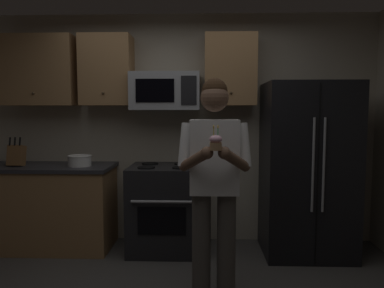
{
  "coord_description": "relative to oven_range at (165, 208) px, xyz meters",
  "views": [
    {
      "loc": [
        0.27,
        -2.5,
        1.5
      ],
      "look_at": [
        0.17,
        0.34,
        1.25
      ],
      "focal_mm": 34.13,
      "sensor_mm": 36.0,
      "label": 1
    }
  ],
  "objects": [
    {
      "name": "cupcake",
      "position": [
        0.5,
        -1.36,
        0.83
      ],
      "size": [
        0.09,
        0.09,
        0.17
      ],
      "color": "#A87F56"
    },
    {
      "name": "oven_range",
      "position": [
        0.0,
        0.0,
        0.0
      ],
      "size": [
        0.76,
        0.7,
        0.93
      ],
      "color": "black",
      "rests_on": "ground"
    },
    {
      "name": "person",
      "position": [
        0.5,
        -1.03,
        0.53
      ],
      "size": [
        0.6,
        0.48,
        1.76
      ],
      "color": "#4C4742",
      "rests_on": "ground"
    },
    {
      "name": "bowl_large_white",
      "position": [
        -0.91,
        -0.03,
        0.52
      ],
      "size": [
        0.25,
        0.25,
        0.12
      ],
      "color": "white",
      "rests_on": "counter_left"
    },
    {
      "name": "refrigerator",
      "position": [
        1.5,
        -0.04,
        0.44
      ],
      "size": [
        0.9,
        0.75,
        1.8
      ],
      "color": "black",
      "rests_on": "ground"
    },
    {
      "name": "wall_back",
      "position": [
        0.15,
        0.39,
        0.84
      ],
      "size": [
        4.4,
        0.1,
        2.6
      ],
      "primitive_type": "cube",
      "color": "#B7AD99",
      "rests_on": "ground"
    },
    {
      "name": "microwave",
      "position": [
        0.0,
        0.12,
        1.26
      ],
      "size": [
        0.74,
        0.41,
        0.4
      ],
      "color": "#9EA0A5"
    },
    {
      "name": "cabinet_row_upper",
      "position": [
        -0.57,
        0.17,
        1.49
      ],
      "size": [
        2.78,
        0.36,
        0.76
      ],
      "color": "#9E7247"
    },
    {
      "name": "knife_block",
      "position": [
        -1.6,
        -0.03,
        0.57
      ],
      "size": [
        0.16,
        0.15,
        0.32
      ],
      "color": "brown",
      "rests_on": "counter_left"
    },
    {
      "name": "counter_left",
      "position": [
        -1.3,
        0.02,
        0.0
      ],
      "size": [
        1.44,
        0.66,
        0.92
      ],
      "color": "#9E7247",
      "rests_on": "ground"
    }
  ]
}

